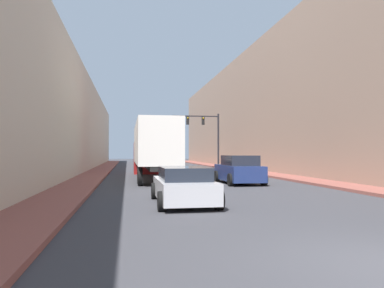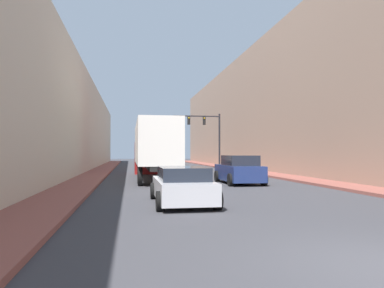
# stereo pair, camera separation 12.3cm
# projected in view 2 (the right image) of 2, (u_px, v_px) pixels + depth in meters

# --- Properties ---
(sidewalk_right) EXTENTS (2.07, 80.00, 0.15)m
(sidewalk_right) POSITION_uv_depth(u_px,v_px,m) (245.00, 170.00, 36.67)
(sidewalk_right) COLOR brown
(sidewalk_right) RESTS_ON ground
(sidewalk_left) EXTENTS (2.07, 80.00, 0.15)m
(sidewalk_left) POSITION_uv_depth(u_px,v_px,m) (100.00, 172.00, 34.39)
(sidewalk_left) COLOR brown
(sidewalk_left) RESTS_ON ground
(building_right) EXTENTS (6.00, 80.00, 12.74)m
(building_right) POSITION_uv_depth(u_px,v_px,m) (283.00, 107.00, 37.47)
(building_right) COLOR #997A66
(building_right) RESTS_ON ground
(building_left) EXTENTS (6.00, 80.00, 9.21)m
(building_left) POSITION_uv_depth(u_px,v_px,m) (54.00, 122.00, 33.83)
(building_left) COLOR beige
(building_left) RESTS_ON ground
(semi_truck) EXTENTS (2.48, 14.54, 3.82)m
(semi_truck) POSITION_uv_depth(u_px,v_px,m) (153.00, 148.00, 26.80)
(semi_truck) COLOR silver
(semi_truck) RESTS_ON ground
(sedan_car) EXTENTS (2.10, 4.48, 1.34)m
(sedan_car) POSITION_uv_depth(u_px,v_px,m) (182.00, 186.00, 13.49)
(sedan_car) COLOR #B7B7BC
(sedan_car) RESTS_ON ground
(suv_car) EXTENTS (2.15, 4.50, 1.67)m
(suv_car) POSITION_uv_depth(u_px,v_px,m) (239.00, 170.00, 22.15)
(suv_car) COLOR navy
(suv_car) RESTS_ON ground
(traffic_signal_gantry) EXTENTS (5.35, 0.35, 6.19)m
(traffic_signal_gantry) POSITION_uv_depth(u_px,v_px,m) (209.00, 131.00, 41.96)
(traffic_signal_gantry) COLOR black
(traffic_signal_gantry) RESTS_ON ground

